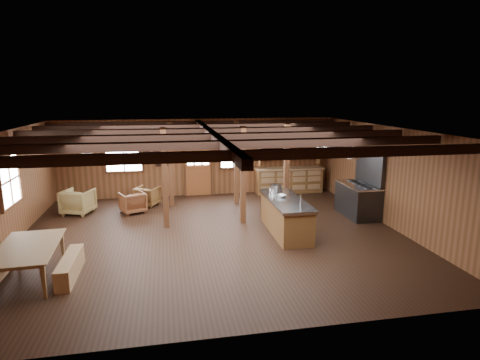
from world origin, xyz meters
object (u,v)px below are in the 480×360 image
Objects in this scene: kitchen_island at (286,216)px; armchair_c at (78,202)px; armchair_b at (147,196)px; commercial_range at (360,195)px; dining_table at (31,263)px; armchair_a at (133,202)px.

armchair_c is (-5.85, 2.88, -0.09)m from kitchen_island.
armchair_b is (-3.76, 3.43, -0.16)m from kitchen_island.
commercial_range is 9.01m from dining_table.
armchair_b is (0.42, 0.76, -0.01)m from armchair_a.
armchair_b is at bearing -24.96° from dining_table.
armchair_c is at bearing 154.23° from kitchen_island.
dining_table is 2.37× the size of armchair_c.
armchair_a is at bearing 147.85° from kitchen_island.
armchair_b is 0.83× the size of armchair_c.
kitchen_island is 3.54× the size of armchair_b.
dining_table is 5.59m from armchair_b.
armchair_c is (-1.67, 0.21, 0.06)m from armchair_a.
commercial_range is 7.07m from armchair_a.
armchair_b is at bearing 138.05° from kitchen_island.
armchair_c is (-8.54, 1.80, -0.27)m from commercial_range.
kitchen_island is 1.21× the size of commercial_range.
dining_table is (-5.85, -1.75, -0.12)m from kitchen_island.
dining_table reaches higher than armchair_b.
commercial_range is 6.88m from armchair_b.
armchair_c is (-2.09, -0.55, 0.07)m from armchair_b.
dining_table is at bearing -161.71° from commercial_range.
commercial_range is 1.03× the size of dining_table.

